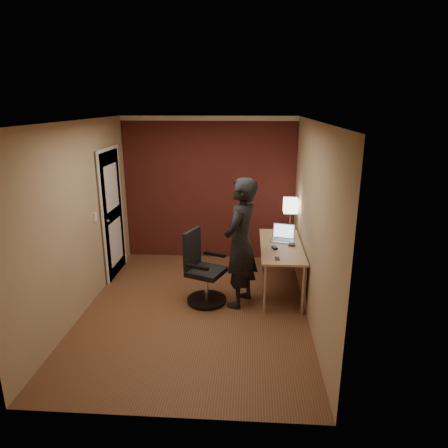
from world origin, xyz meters
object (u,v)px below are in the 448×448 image
at_px(wallet, 292,245).
at_px(laptop, 283,236).
at_px(mouse, 275,248).
at_px(phone, 277,259).
at_px(office_chair, 202,272).
at_px(desk, 286,253).
at_px(person, 241,243).
at_px(desk_lamp, 291,206).

bearing_deg(wallet, laptop, 116.03).
distance_m(mouse, wallet, 0.31).
bearing_deg(phone, office_chair, 169.08).
distance_m(desk, office_chair, 1.26).
distance_m(laptop, person, 0.91).
bearing_deg(person, phone, 98.20).
bearing_deg(desk_lamp, mouse, -108.66).
relative_size(desk, laptop, 3.89).
bearing_deg(mouse, desk, 26.08).
bearing_deg(office_chair, desk_lamp, 39.66).
height_order(desk, desk_lamp, desk_lamp).
height_order(laptop, office_chair, office_chair).
relative_size(laptop, phone, 3.35).
bearing_deg(person, laptop, 158.66).
xyz_separation_m(desk_lamp, mouse, (-0.28, -0.84, -0.40)).
relative_size(desk, mouse, 15.00).
xyz_separation_m(desk, office_chair, (-1.19, -0.41, -0.15)).
distance_m(mouse, office_chair, 1.07).
distance_m(phone, wallet, 0.59).
height_order(wallet, person, person).
relative_size(laptop, wallet, 3.50).
relative_size(desk, person, 0.84).
height_order(desk, mouse, mouse).
relative_size(desk_lamp, wallet, 4.86).
height_order(laptop, mouse, laptop).
xyz_separation_m(laptop, phone, (-0.13, -0.78, -0.06)).
bearing_deg(desk_lamp, office_chair, -140.34).
height_order(phone, wallet, wallet).
xyz_separation_m(desk, mouse, (-0.18, -0.18, 0.14)).
height_order(desk_lamp, mouse, desk_lamp).
relative_size(wallet, person, 0.06).
distance_m(laptop, phone, 0.79).
distance_m(desk_lamp, laptop, 0.58).
height_order(laptop, phone, laptop).
distance_m(mouse, phone, 0.37).
distance_m(desk, wallet, 0.16).
bearing_deg(laptop, desk, -80.48).
distance_m(laptop, wallet, 0.27).
height_order(desk_lamp, wallet, desk_lamp).
bearing_deg(desk, desk_lamp, 81.05).
relative_size(phone, wallet, 1.05).
distance_m(desk_lamp, mouse, 0.97).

